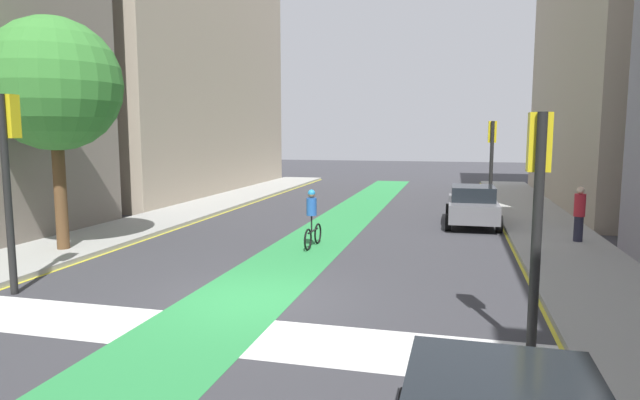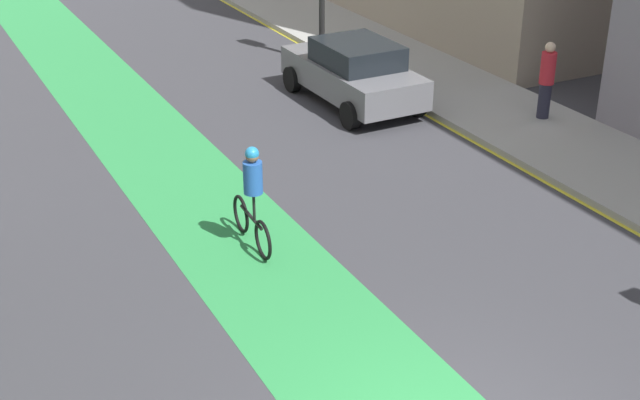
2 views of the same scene
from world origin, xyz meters
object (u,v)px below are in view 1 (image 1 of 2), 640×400
object	(u,v)px
traffic_signal_near_right	(538,185)
traffic_signal_far_right	(492,149)
pedestrian_sidewalk_right_a	(579,213)
cyclist_in_lane	(312,217)
street_tree_near	(54,85)
car_grey_right_far	(472,205)
traffic_signal_near_left	(9,156)

from	to	relation	value
traffic_signal_near_right	traffic_signal_far_right	distance (m)	15.85
pedestrian_sidewalk_right_a	cyclist_in_lane	bearing A→B (deg)	-164.15
traffic_signal_far_right	street_tree_near	world-z (taller)	street_tree_near
traffic_signal_far_right	pedestrian_sidewalk_right_a	bearing A→B (deg)	-70.54
traffic_signal_far_right	car_grey_right_far	distance (m)	4.11
traffic_signal_near_left	cyclist_in_lane	xyz separation A→B (m)	(5.22, 6.29, -2.13)
traffic_signal_far_right	cyclist_in_lane	bearing A→B (deg)	-123.32
car_grey_right_far	pedestrian_sidewalk_right_a	distance (m)	4.51
traffic_signal_near_right	car_grey_right_far	bearing A→B (deg)	92.74
traffic_signal_near_right	street_tree_near	world-z (taller)	street_tree_near
car_grey_right_far	street_tree_near	bearing A→B (deg)	-145.97
traffic_signal_near_right	street_tree_near	size ratio (longest dim) A/B	0.58
traffic_signal_near_left	car_grey_right_far	xyz separation A→B (m)	(10.24, 11.80, -2.30)
car_grey_right_far	street_tree_near	xyz separation A→B (m)	(-12.06, -8.14, 4.18)
traffic_signal_far_right	street_tree_near	xyz separation A→B (m)	(-12.91, -11.57, 2.07)
car_grey_right_far	pedestrian_sidewalk_right_a	world-z (taller)	pedestrian_sidewalk_right_a
car_grey_right_far	traffic_signal_near_left	bearing A→B (deg)	-130.96
traffic_signal_near_right	cyclist_in_lane	xyz separation A→B (m)	(-5.61, 6.92, -1.79)
car_grey_right_far	street_tree_near	size ratio (longest dim) A/B	0.62
car_grey_right_far	cyclist_in_lane	xyz separation A→B (m)	(-5.02, -5.50, 0.17)
traffic_signal_near_right	traffic_signal_far_right	xyz separation A→B (m)	(0.26, 15.85, 0.14)
traffic_signal_far_right	cyclist_in_lane	world-z (taller)	traffic_signal_far_right
traffic_signal_near_left	car_grey_right_far	size ratio (longest dim) A/B	1.05
traffic_signal_near_right	pedestrian_sidewalk_right_a	xyz separation A→B (m)	(2.59, 9.25, -1.71)
traffic_signal_near_left	street_tree_near	size ratio (longest dim) A/B	0.65
traffic_signal_near_left	pedestrian_sidewalk_right_a	bearing A→B (deg)	32.71
traffic_signal_near_right	cyclist_in_lane	world-z (taller)	traffic_signal_near_right
traffic_signal_near_left	street_tree_near	bearing A→B (deg)	116.41
car_grey_right_far	cyclist_in_lane	size ratio (longest dim) A/B	2.27
cyclist_in_lane	traffic_signal_near_right	bearing A→B (deg)	-50.95
car_grey_right_far	cyclist_in_lane	bearing A→B (deg)	-132.35
traffic_signal_near_right	car_grey_right_far	world-z (taller)	traffic_signal_near_right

